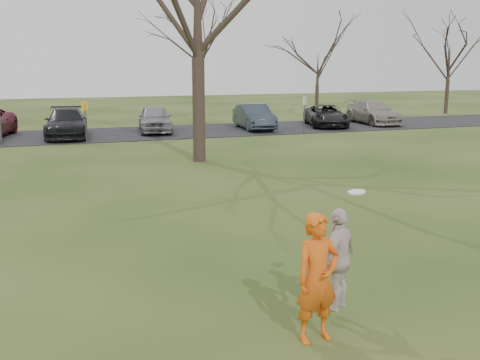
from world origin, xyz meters
name	(u,v)px	position (x,y,z in m)	size (l,w,h in m)	color
ground	(321,321)	(0.00, 0.00, 0.00)	(120.00, 120.00, 0.00)	#1E380F
parking_strip	(119,134)	(0.00, 25.00, 0.02)	(62.00, 6.50, 0.04)	black
player_defender	(317,278)	(-0.37, -0.54, 0.96)	(0.70, 0.46, 1.93)	#E05912
car_3	(66,123)	(-2.83, 24.44, 0.80)	(2.13, 5.25, 1.52)	black
car_4	(155,119)	(2.08, 25.13, 0.80)	(1.79, 4.46, 1.52)	gray
car_5	(254,117)	(7.96, 24.65, 0.78)	(1.56, 4.49, 1.48)	#2C3642
car_6	(326,116)	(12.76, 24.64, 0.71)	(2.21, 4.79, 1.33)	black
car_7	(373,112)	(16.38, 25.05, 0.76)	(2.02, 4.98, 1.44)	gray
catching_play	(339,258)	(0.26, -0.01, 1.02)	(1.01, 0.89, 1.91)	beige
sign_yellow	(85,114)	(-2.00, 22.00, 1.45)	(0.35, 0.35, 2.08)	#47474C
sign_white	(304,108)	(10.00, 22.00, 1.45)	(0.35, 0.35, 2.08)	#47474C
small_tree_row	(175,63)	(4.38, 30.06, 3.89)	(55.00, 5.90, 8.50)	#352821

